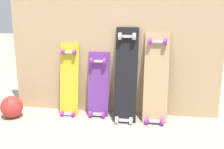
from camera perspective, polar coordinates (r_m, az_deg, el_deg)
ground_plane at (r=2.94m, az=0.21°, el=-7.86°), size 12.00×12.00×0.00m
plywood_wall_panel at (r=2.79m, az=0.44°, el=8.39°), size 2.07×0.04×1.64m
skateboard_yellow at (r=2.89m, az=-8.53°, el=-1.69°), size 0.19×0.21×0.79m
skateboard_purple at (r=2.83m, az=-2.74°, el=-2.63°), size 0.21×0.19×0.70m
skateboard_black at (r=2.71m, az=2.78°, el=-0.79°), size 0.21×0.30×0.94m
skateboard_natural at (r=2.71m, az=8.76°, el=-1.39°), size 0.23×0.28×0.90m
rubber_ball at (r=2.99m, az=-19.35°, el=-6.10°), size 0.22×0.22×0.22m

